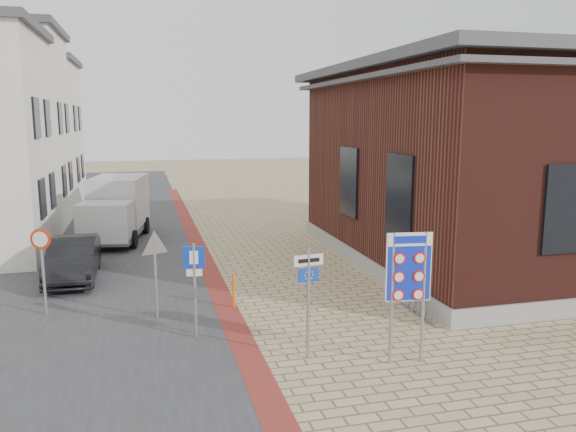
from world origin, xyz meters
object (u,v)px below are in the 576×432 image
border_sign (409,270)px  parking_sign (194,275)px  sedan (73,259)px  bollard (234,291)px  box_truck (116,209)px  essen_sign (308,286)px

border_sign → parking_sign: (-4.06, 2.40, -0.48)m
sedan → bollard: (4.42, -3.96, -0.19)m
parking_sign → bollard: size_ratio=2.41×
box_truck → essen_sign: size_ratio=2.18×
border_sign → parking_sign: 4.74m
parking_sign → border_sign: bearing=-21.1°
border_sign → parking_sign: border_sign is taller
essen_sign → parking_sign: (-2.17, 1.70, -0.08)m
border_sign → box_truck: bearing=121.5°
box_truck → bollard: (3.33, -9.63, -0.87)m
sedan → essen_sign: (5.42, -7.50, 0.92)m
sedan → parking_sign: parking_sign is taller
border_sign → bollard: border_sign is taller
box_truck → parking_sign: size_ratio=2.34×
border_sign → essen_sign: (-1.89, 0.70, -0.40)m
essen_sign → bollard: 3.84m
sedan → essen_sign: size_ratio=1.67×
box_truck → parking_sign: 11.67m
sedan → parking_sign: size_ratio=1.79×
essen_sign → sedan: bearing=119.3°
essen_sign → bollard: size_ratio=2.58×
box_truck → sedan: bearing=-91.3°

